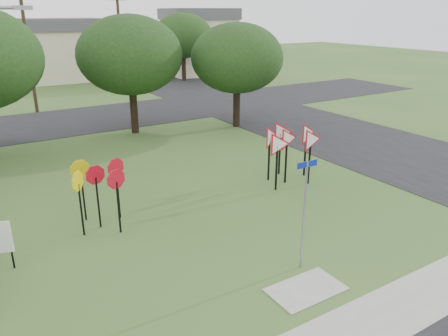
{
  "coord_description": "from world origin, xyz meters",
  "views": [
    {
      "loc": [
        -6.99,
        -9.5,
        6.92
      ],
      "look_at": [
        0.82,
        3.0,
        1.6
      ],
      "focal_mm": 35.0,
      "sensor_mm": 36.0,
      "label": 1
    }
  ],
  "objects": [
    {
      "name": "far_pole_b",
      "position": [
        6.0,
        28.0,
        4.35
      ],
      "size": [
        1.4,
        0.24,
        8.5
      ],
      "color": "#3A2D1A",
      "rests_on": "ground"
    },
    {
      "name": "house_right",
      "position": [
        18.0,
        36.0,
        3.65
      ],
      "size": [
        8.3,
        8.3,
        7.2
      ],
      "color": "beige",
      "rests_on": "ground"
    },
    {
      "name": "tree_near_mid",
      "position": [
        2.0,
        15.0,
        4.54
      ],
      "size": [
        6.0,
        6.0,
        6.8
      ],
      "color": "black",
      "rests_on": "ground"
    },
    {
      "name": "stop_sign_cluster",
      "position": [
        -3.44,
        4.01,
        1.67
      ],
      "size": [
        2.02,
        1.68,
        2.23
      ],
      "color": "black",
      "rests_on": "ground"
    },
    {
      "name": "ground",
      "position": [
        0.0,
        0.0,
        0.0
      ],
      "size": [
        140.0,
        140.0,
        0.0
      ],
      "primitive_type": "plane",
      "color": "#2F531F"
    },
    {
      "name": "street_right",
      "position": [
        12.0,
        10.0,
        0.01
      ],
      "size": [
        8.0,
        50.0,
        0.02
      ],
      "primitive_type": "cube",
      "color": "black",
      "rests_on": "ground"
    },
    {
      "name": "street_name_sign",
      "position": [
        0.6,
        -1.5,
        1.83
      ],
      "size": [
        0.66,
        0.06,
        3.21
      ],
      "color": "gray",
      "rests_on": "ground"
    },
    {
      "name": "yield_sign_cluster",
      "position": [
        4.62,
        3.96,
        1.82
      ],
      "size": [
        3.16,
        1.83,
        2.48
      ],
      "color": "black",
      "rests_on": "ground"
    },
    {
      "name": "sidewalk",
      "position": [
        0.0,
        -4.2,
        0.01
      ],
      "size": [
        30.0,
        1.6,
        0.02
      ],
      "primitive_type": "cube",
      "color": "gray",
      "rests_on": "ground"
    },
    {
      "name": "street_far",
      "position": [
        0.0,
        20.0,
        0.01
      ],
      "size": [
        60.0,
        8.0,
        0.02
      ],
      "primitive_type": "cube",
      "color": "black",
      "rests_on": "ground"
    },
    {
      "name": "house_mid",
      "position": [
        4.0,
        40.0,
        3.15
      ],
      "size": [
        8.4,
        8.4,
        6.2
      ],
      "color": "beige",
      "rests_on": "ground"
    },
    {
      "name": "curb_pad",
      "position": [
        0.0,
        -2.4,
        0.01
      ],
      "size": [
        2.0,
        1.2,
        0.02
      ],
      "primitive_type": "cube",
      "color": "gray",
      "rests_on": "ground"
    },
    {
      "name": "tree_near_right",
      "position": [
        8.0,
        13.0,
        4.22
      ],
      "size": [
        5.6,
        5.6,
        6.33
      ],
      "color": "black",
      "rests_on": "ground"
    },
    {
      "name": "tree_far_right",
      "position": [
        14.0,
        32.0,
        4.54
      ],
      "size": [
        6.0,
        6.0,
        6.8
      ],
      "color": "black",
      "rests_on": "ground"
    },
    {
      "name": "far_pole_a",
      "position": [
        -2.0,
        24.0,
        4.6
      ],
      "size": [
        1.4,
        0.24,
        9.0
      ],
      "color": "#3A2D1A",
      "rests_on": "ground"
    }
  ]
}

